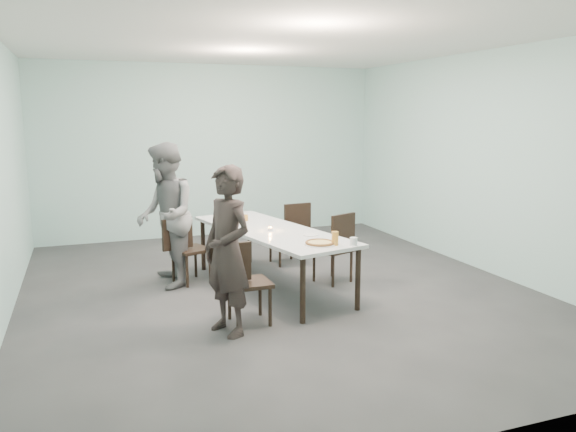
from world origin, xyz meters
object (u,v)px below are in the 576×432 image
object	(u,v)px
table	(271,234)
side_plate	(311,235)
chair_near_right	(337,243)
diner_far	(166,215)
chair_far_left	(185,245)
amber_tumbler	(246,218)
water_tumbler	(354,242)
diner_near	(227,251)
tealight	(270,229)
chair_near_left	(242,277)
chair_far_right	(291,229)
pizza	(320,243)
beer_glass	(335,238)

from	to	relation	value
table	side_plate	size ratio (longest dim) A/B	15.20
chair_near_right	side_plate	world-z (taller)	chair_near_right
table	diner_far	bearing A→B (deg)	156.07
chair_far_left	amber_tumbler	bearing A→B (deg)	-15.14
water_tumbler	diner_near	bearing A→B (deg)	-175.64
table	water_tumbler	xyz separation A→B (m)	(0.55, -1.15, 0.10)
chair_near_right	tealight	world-z (taller)	chair_near_right
chair_near_right	chair_far_left	bearing A→B (deg)	-38.27
chair_near_left	chair_near_right	xyz separation A→B (m)	(1.58, 1.06, 0.00)
chair_far_left	amber_tumbler	xyz separation A→B (m)	(0.83, 0.09, 0.29)
tealight	side_plate	bearing A→B (deg)	-48.62
chair_near_left	tealight	distance (m)	1.20
water_tumbler	amber_tumbler	world-z (taller)	water_tumbler
chair_far_right	side_plate	world-z (taller)	chair_far_right
chair_far_right	amber_tumbler	world-z (taller)	chair_far_right
diner_far	tealight	xyz separation A→B (m)	(1.16, -0.63, -0.14)
chair_near_left	side_plate	size ratio (longest dim) A/B	4.83
chair_far_right	diner_near	distance (m)	2.78
chair_near_left	water_tumbler	xyz separation A→B (m)	(1.23, -0.08, 0.29)
chair_near_left	chair_far_right	bearing A→B (deg)	57.72
pizza	amber_tumbler	world-z (taller)	amber_tumbler
chair_near_left	side_plate	distance (m)	1.18
tealight	pizza	bearing A→B (deg)	-72.96
beer_glass	table	bearing A→B (deg)	109.40
chair_far_right	diner_far	world-z (taller)	diner_far
diner_far	tealight	distance (m)	1.33
beer_glass	diner_near	bearing A→B (deg)	-170.96
water_tumbler	tealight	distance (m)	1.21
tealight	amber_tumbler	size ratio (longest dim) A/B	0.70
chair_far_left	chair_far_right	world-z (taller)	same
table	chair_far_left	distance (m)	1.14
diner_near	chair_near_left	bearing A→B (deg)	111.42
amber_tumbler	water_tumbler	bearing A→B (deg)	-68.70
diner_far	beer_glass	xyz separation A→B (m)	(1.58, -1.59, -0.08)
side_plate	diner_near	bearing A→B (deg)	-147.58
beer_glass	amber_tumbler	world-z (taller)	beer_glass
table	side_plate	distance (m)	0.59
chair_near_left	beer_glass	xyz separation A→B (m)	(1.05, 0.01, 0.32)
chair_near_right	diner_far	distance (m)	2.21
chair_near_right	beer_glass	world-z (taller)	beer_glass
chair_near_right	side_plate	bearing A→B (deg)	18.80
chair_far_left	chair_near_left	bearing A→B (deg)	-101.22
water_tumbler	beer_glass	bearing A→B (deg)	153.48
chair_far_left	chair_far_right	bearing A→B (deg)	-4.35
chair_far_left	amber_tumbler	size ratio (longest dim) A/B	10.88
chair_far_right	tealight	world-z (taller)	chair_far_right
diner_near	side_plate	world-z (taller)	diner_near
diner_near	tealight	bearing A→B (deg)	121.17
chair_far_right	diner_near	world-z (taller)	diner_near
chair_far_left	water_tumbler	size ratio (longest dim) A/B	9.67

